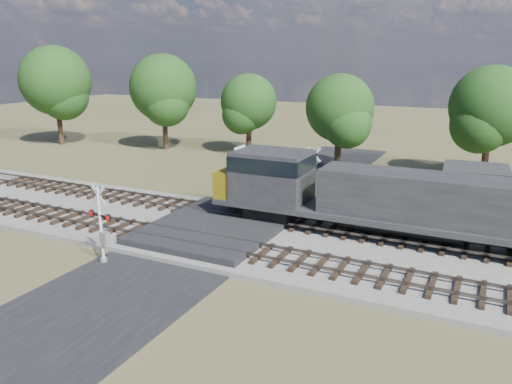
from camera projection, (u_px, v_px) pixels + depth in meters
The scene contains 10 objects.
ground at pixel (214, 236), 28.17m from camera, with size 160.00×160.00×0.00m, color #424926.
ballast_bed at pixel (395, 261), 24.35m from camera, with size 140.00×10.00×0.30m, color gray.
road at pixel (214, 235), 28.16m from camera, with size 7.00×60.00×0.08m, color black.
crossing_panel at pixel (218, 228), 28.52m from camera, with size 7.00×9.00×0.62m, color #262628.
track_near at pixel (247, 250), 25.01m from camera, with size 140.00×2.60×0.33m.
track_far at pixel (285, 221), 29.35m from camera, with size 140.00×2.60×0.33m.
crossing_signal_near at pixel (102, 232), 23.99m from camera, with size 1.60×0.40×3.98m.
crossing_signal_far at pixel (312, 182), 33.28m from camera, with size 1.64×0.36×4.08m.
equipment_shed at pixel (474, 187), 33.16m from camera, with size 4.32×4.32×2.76m.
treeline at pixel (390, 99), 41.72m from camera, with size 83.39×11.33×10.99m.
Camera 1 is at (13.75, -22.80, 9.84)m, focal length 35.00 mm.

